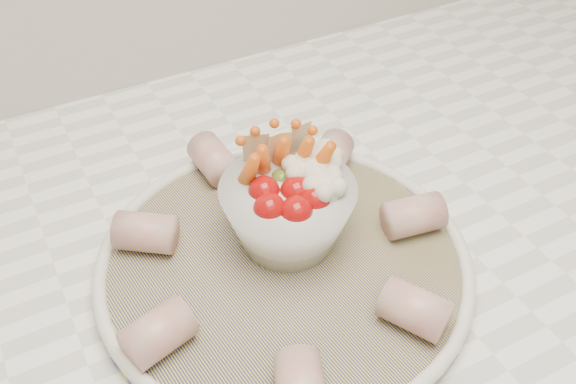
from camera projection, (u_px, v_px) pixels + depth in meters
serving_platter at (284, 263)px, 0.56m from camera, size 0.36×0.36×0.02m
veggie_bowl at (291, 204)px, 0.55m from camera, size 0.12×0.12×0.10m
cured_meat_rolls at (282, 246)px, 0.54m from camera, size 0.30×0.32×0.03m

